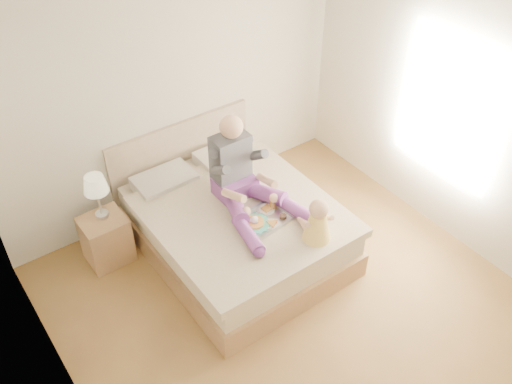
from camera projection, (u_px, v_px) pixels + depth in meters
room at (313, 182)px, 4.44m from camera, size 4.02×4.22×2.71m
bed at (232, 223)px, 5.84m from camera, size 1.70×2.18×1.00m
nightstand at (106, 239)px, 5.72m from camera, size 0.43×0.39×0.53m
lamp at (96, 187)px, 5.36m from camera, size 0.24×0.24×0.49m
adult at (242, 179)px, 5.49m from camera, size 0.78×1.09×0.92m
tray at (262, 218)px, 5.41m from camera, size 0.52×0.43×0.14m
baby at (317, 223)px, 5.14m from camera, size 0.29×0.40×0.44m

